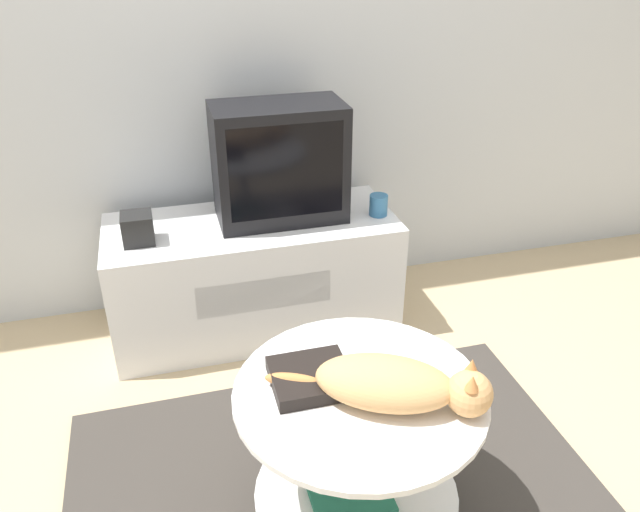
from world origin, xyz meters
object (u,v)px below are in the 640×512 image
(dvd_box, at_px, (310,377))
(cat, at_px, (397,384))
(tv, at_px, (279,163))
(speaker, at_px, (138,228))

(dvd_box, xyz_separation_m, cat, (0.19, -0.13, 0.04))
(cat, bearing_deg, dvd_box, 172.47)
(tv, bearing_deg, speaker, -172.09)
(tv, xyz_separation_m, dvd_box, (-0.15, -1.06, -0.21))
(cat, bearing_deg, speaker, 145.31)
(tv, distance_m, dvd_box, 1.09)
(tv, relative_size, dvd_box, 2.49)
(tv, xyz_separation_m, speaker, (-0.57, -0.08, -0.18))
(dvd_box, height_order, cat, cat)
(speaker, distance_m, cat, 1.27)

